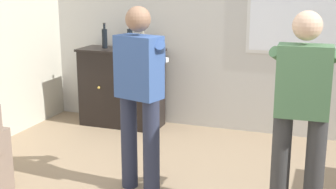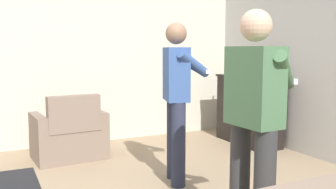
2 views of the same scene
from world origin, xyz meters
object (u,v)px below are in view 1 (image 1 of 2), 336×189
object	(u,v)px
bottle_wine_green	(105,38)
person_standing_left	(140,91)
bottle_liquor_amber	(143,41)
sideboard_cabinet	(122,87)
person_standing_right	(302,109)
bottle_spirits_clear	(130,38)

from	to	relation	value
bottle_wine_green	person_standing_left	distance (m)	2.15
bottle_liquor_amber	person_standing_left	size ratio (longest dim) A/B	0.17
sideboard_cabinet	bottle_wine_green	size ratio (longest dim) A/B	3.36
bottle_liquor_amber	person_standing_right	xyz separation A→B (m)	(2.11, -1.87, -0.19)
bottle_liquor_amber	bottle_wine_green	bearing A→B (deg)	-176.86
sideboard_cabinet	bottle_wine_green	bearing A→B (deg)	177.80
sideboard_cabinet	bottle_liquor_amber	world-z (taller)	bottle_liquor_amber
bottle_wine_green	bottle_spirits_clear	distance (m)	0.34
sideboard_cabinet	person_standing_left	bearing A→B (deg)	-59.64
bottle_wine_green	bottle_liquor_amber	world-z (taller)	bottle_wine_green
bottle_spirits_clear	person_standing_right	xyz separation A→B (m)	(2.30, -1.89, -0.22)
bottle_spirits_clear	person_standing_left	xyz separation A→B (m)	(0.91, -1.79, -0.22)
person_standing_right	person_standing_left	bearing A→B (deg)	175.70
bottle_liquor_amber	person_standing_left	world-z (taller)	person_standing_left
bottle_wine_green	person_standing_right	xyz separation A→B (m)	(2.63, -1.84, -0.22)
bottle_wine_green	bottle_liquor_amber	distance (m)	0.53
sideboard_cabinet	person_standing_right	world-z (taller)	person_standing_right
person_standing_right	sideboard_cabinet	bearing A→B (deg)	142.62
sideboard_cabinet	bottle_liquor_amber	xyz separation A→B (m)	(0.29, 0.04, 0.62)
sideboard_cabinet	person_standing_right	size ratio (longest dim) A/B	0.65
bottle_liquor_amber	person_standing_right	size ratio (longest dim) A/B	0.17
bottle_liquor_amber	bottle_spirits_clear	distance (m)	0.19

